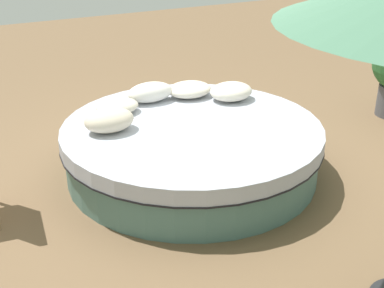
% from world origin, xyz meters
% --- Properties ---
extents(ground_plane, '(16.00, 16.00, 0.00)m').
position_xyz_m(ground_plane, '(0.00, 0.00, 0.00)').
color(ground_plane, brown).
extents(round_bed, '(2.52, 2.52, 0.51)m').
position_xyz_m(round_bed, '(0.00, 0.00, 0.26)').
color(round_bed, '#4C726B').
rests_on(round_bed, ground_plane).
extents(throw_pillow_0, '(0.47, 0.39, 0.19)m').
position_xyz_m(throw_pillow_0, '(0.70, 0.43, 0.60)').
color(throw_pillow_0, silver).
rests_on(throw_pillow_0, round_bed).
extents(throw_pillow_1, '(0.49, 0.40, 0.16)m').
position_xyz_m(throw_pillow_1, '(0.35, 0.73, 0.59)').
color(throw_pillow_1, silver).
rests_on(throw_pillow_1, round_bed).
extents(throw_pillow_2, '(0.50, 0.28, 0.21)m').
position_xyz_m(throw_pillow_2, '(-0.10, 0.77, 0.61)').
color(throw_pillow_2, white).
rests_on(throw_pillow_2, round_bed).
extents(throw_pillow_3, '(0.44, 0.34, 0.14)m').
position_xyz_m(throw_pillow_3, '(-0.53, 0.63, 0.58)').
color(throw_pillow_3, beige).
rests_on(throw_pillow_3, round_bed).
extents(throw_pillow_4, '(0.47, 0.35, 0.22)m').
position_xyz_m(throw_pillow_4, '(-0.75, 0.23, 0.61)').
color(throw_pillow_4, beige).
rests_on(throw_pillow_4, round_bed).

